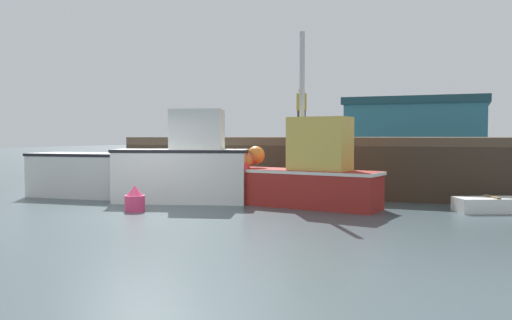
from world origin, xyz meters
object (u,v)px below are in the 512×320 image
fishing_boat_mid (303,174)px  mooring_buoy_foreground (135,200)px  fishing_boat_near_right (184,167)px  dockworker (301,112)px  rowboat (492,205)px  fishing_boat_near_left (91,174)px

fishing_boat_mid → mooring_buoy_foreground: size_ratio=7.12×
fishing_boat_near_right → mooring_buoy_foreground: 2.11m
fishing_boat_near_right → fishing_boat_mid: bearing=5.8°
fishing_boat_near_right → fishing_boat_mid: 3.35m
mooring_buoy_foreground → dockworker: bearing=70.4°
rowboat → mooring_buoy_foreground: 8.70m
fishing_boat_near_right → fishing_boat_mid: (3.33, 0.34, -0.11)m
fishing_boat_near_left → fishing_boat_mid: size_ratio=0.84×
rowboat → dockworker: 7.15m
dockworker → mooring_buoy_foreground: dockworker is taller
mooring_buoy_foreground → fishing_boat_near_right: bearing=82.8°
fishing_boat_near_right → dockworker: (2.03, 4.45, 1.67)m
fishing_boat_mid → fishing_boat_near_left: bearing=-178.9°
fishing_boat_mid → rowboat: 4.66m
fishing_boat_near_right → mooring_buoy_foreground: (-0.25, -1.98, -0.69)m
fishing_boat_near_left → mooring_buoy_foreground: fishing_boat_near_left is taller
fishing_boat_near_right → mooring_buoy_foreground: fishing_boat_near_right is taller
fishing_boat_mid → rowboat: bearing=10.1°
fishing_boat_near_left → fishing_boat_mid: bearing=1.1°
fishing_boat_near_left → fishing_boat_near_right: fishing_boat_near_right is taller
fishing_boat_mid → dockworker: fishing_boat_mid is taller
rowboat → mooring_buoy_foreground: size_ratio=2.97×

